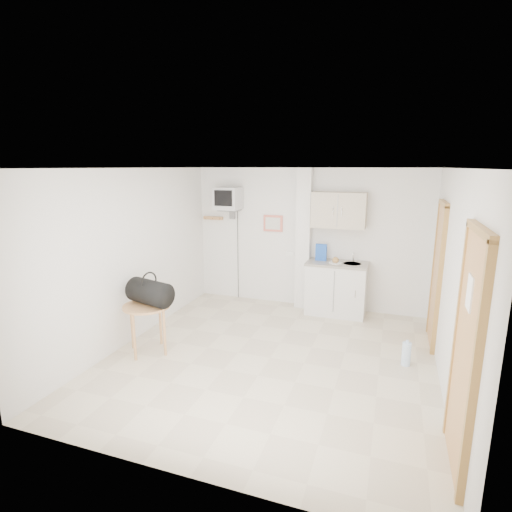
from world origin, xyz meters
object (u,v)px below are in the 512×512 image
(round_table, at_px, (147,311))
(water_bottle, at_px, (406,354))
(duffel_bag, at_px, (150,292))
(crt_television, at_px, (228,199))

(round_table, distance_m, water_bottle, 3.48)
(duffel_bag, bearing_deg, crt_television, 101.52)
(water_bottle, bearing_deg, crt_television, 152.75)
(crt_television, bearing_deg, round_table, -94.78)
(round_table, xyz_separation_m, duffel_bag, (0.03, 0.05, 0.26))
(round_table, bearing_deg, water_bottle, 12.79)
(duffel_bag, distance_m, water_bottle, 3.48)
(crt_television, bearing_deg, water_bottle, -27.25)
(round_table, distance_m, duffel_bag, 0.27)
(round_table, height_order, duffel_bag, duffel_bag)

